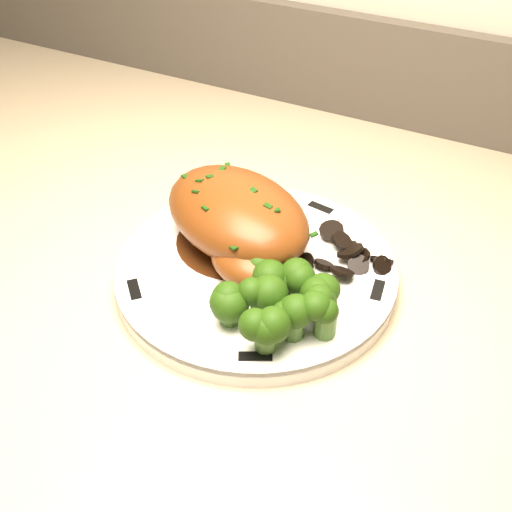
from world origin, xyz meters
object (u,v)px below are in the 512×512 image
at_px(counter, 76,444).
at_px(plate, 256,272).
at_px(chicken_breast, 238,219).
at_px(broccoli_florets, 282,299).

distance_m(counter, plate, 0.58).
bearing_deg(plate, chicken_breast, 146.84).
xyz_separation_m(counter, chicken_breast, (0.29, 0.00, 0.52)).
xyz_separation_m(plate, chicken_breast, (-0.03, 0.02, 0.04)).
xyz_separation_m(plate, broccoli_florets, (0.05, -0.05, 0.03)).
distance_m(plate, chicken_breast, 0.05).
relative_size(plate, chicken_breast, 1.35).
distance_m(chicken_breast, broccoli_florets, 0.10).
height_order(counter, plate, counter).
xyz_separation_m(counter, broccoli_florets, (0.36, -0.06, 0.51)).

